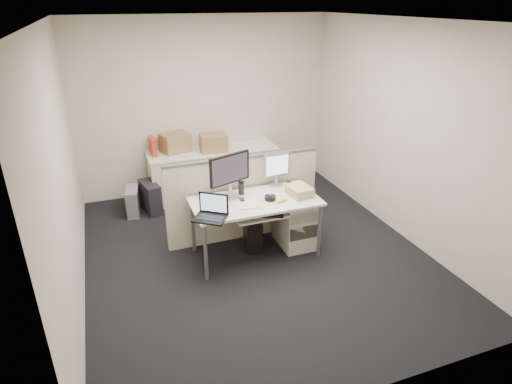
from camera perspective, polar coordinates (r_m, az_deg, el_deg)
name	(u,v)px	position (r m, az deg, el deg)	size (l,w,h in m)	color
floor	(255,253)	(5.39, -0.09, -8.18)	(4.00, 4.50, 0.01)	black
ceiling	(255,20)	(4.54, -0.12, 21.94)	(4.00, 4.50, 0.01)	white
wall_back	(206,107)	(6.87, -6.70, 11.25)	(4.00, 0.02, 2.70)	beige
wall_front	(371,252)	(2.98, 15.10, -7.80)	(4.00, 0.02, 2.70)	beige
wall_left	(62,173)	(4.55, -24.47, 2.30)	(0.02, 4.50, 2.70)	beige
wall_right	(404,132)	(5.76, 19.08, 7.51)	(0.02, 4.50, 2.70)	beige
desk	(255,205)	(5.06, -0.10, -1.77)	(1.50, 0.75, 0.73)	silver
keyboard_tray	(261,215)	(4.93, 0.62, -3.10)	(0.62, 0.32, 0.02)	silver
drawer_pedestal	(295,221)	(5.45, 5.18, -3.87)	(0.40, 0.55, 0.65)	beige
cubicle_partition	(243,199)	(5.49, -1.70, -0.92)	(2.00, 0.06, 1.10)	beige
back_counter	(214,172)	(6.87, -5.65, 2.62)	(2.00, 0.60, 0.72)	beige
monitor_main	(230,176)	(5.00, -3.50, 2.12)	(0.54, 0.21, 0.54)	black
monitor_small	(276,170)	(5.35, 2.75, 2.93)	(0.34, 0.17, 0.41)	#B7B7BC
laptop	(210,209)	(4.57, -6.20, -2.23)	(0.34, 0.25, 0.25)	black
trackball	(270,198)	(5.03, 1.91, -0.78)	(0.13, 0.13, 0.05)	black
desk_phone	(299,188)	(5.30, 5.71, 0.59)	(0.24, 0.19, 0.08)	black
paper_stack	(248,204)	(4.93, -1.14, -1.56)	(0.22, 0.28, 0.01)	silver
sticky_pad	(257,207)	(4.86, 0.08, -1.98)	(0.08, 0.08, 0.01)	yellow
travel_mug	(241,188)	(5.16, -1.98, 0.48)	(0.07, 0.07, 0.15)	black
banana	(282,200)	(4.99, 3.52, -1.13)	(0.16, 0.04, 0.04)	gold
cellphone	(242,200)	(5.02, -1.90, -1.05)	(0.06, 0.11, 0.01)	black
manila_folders	(300,191)	(5.16, 5.84, 0.16)	(0.24, 0.31, 0.11)	tan
keyboard	(266,214)	(4.90, 1.34, -2.98)	(0.40, 0.14, 0.02)	black
pc_tower_desk	(252,230)	(5.44, -0.48, -5.03)	(0.19, 0.48, 0.44)	black
pc_tower_spare_dark	(151,197)	(6.49, -13.88, -0.66)	(0.19, 0.48, 0.45)	black
pc_tower_spare_silver	(133,201)	(6.49, -16.07, -1.20)	(0.17, 0.42, 0.39)	#B7B7BC
cardboard_box_left	(175,143)	(6.70, -10.73, 6.41)	(0.41, 0.31, 0.31)	olive
cardboard_box_right	(214,143)	(6.64, -5.68, 6.48)	(0.40, 0.31, 0.29)	olive
red_binder	(153,147)	(6.65, -13.60, 5.87)	(0.07, 0.30, 0.28)	#AA2E19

